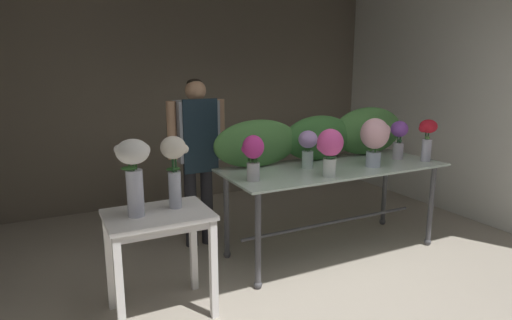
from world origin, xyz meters
name	(u,v)px	position (x,y,z in m)	size (l,w,h in m)	color
ground_plane	(263,243)	(0.00, 1.88, 0.00)	(8.25, 8.25, 0.00)	#9E9384
wall_back	(198,88)	(0.00, 3.75, 1.48)	(5.19, 0.12, 2.97)	#706656
wall_right	(452,91)	(2.59, 1.88, 1.48)	(0.12, 3.87, 2.97)	silver
display_table_glass	(333,179)	(0.52, 1.42, 0.73)	(2.13, 0.85, 0.86)	silver
side_table_white	(159,228)	(-1.24, 1.10, 0.66)	(0.72, 0.53, 0.77)	white
florist	(197,145)	(-0.58, 2.15, 1.02)	(0.58, 0.24, 1.66)	#232328
foliage_backdrop	(326,136)	(0.64, 1.73, 1.09)	(2.19, 0.29, 0.50)	#477F3D
vase_blush_dahlias	(375,137)	(0.85, 1.25, 1.13)	(0.31, 0.26, 0.45)	silver
vase_lilac_hydrangea	(308,146)	(0.25, 1.47, 1.06)	(0.18, 0.18, 0.35)	silver
vase_crimson_freesia	(427,136)	(1.46, 1.20, 1.11)	(0.19, 0.17, 0.41)	silver
vase_fuchsia_ranunculus	(330,148)	(0.24, 1.13, 1.11)	(0.22, 0.22, 0.41)	silver
vase_magenta_anemones	(253,154)	(-0.39, 1.30, 1.08)	(0.20, 0.18, 0.38)	silver
vase_violet_tulips	(399,137)	(1.29, 1.40, 1.08)	(0.17, 0.17, 0.39)	silver
vase_white_roses_tall	(134,169)	(-1.38, 1.10, 1.11)	(0.24, 0.22, 0.53)	silver
vase_cream_lisianthus_tall	(174,164)	(-1.09, 1.15, 1.10)	(0.20, 0.18, 0.52)	silver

